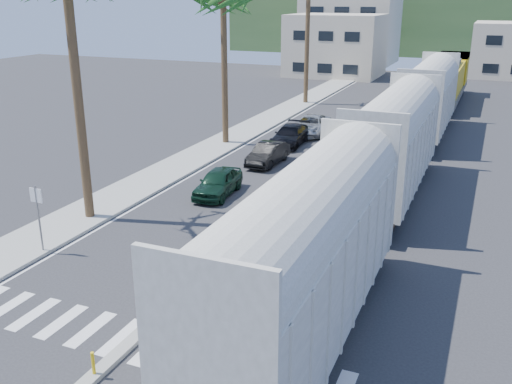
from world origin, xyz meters
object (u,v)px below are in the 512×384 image
(car_second, at_px, (268,154))
(cyclist, at_px, (216,301))
(street_sign, at_px, (38,210))
(car_lead, at_px, (218,182))

(car_second, bearing_deg, cyclist, -71.78)
(street_sign, bearing_deg, cyclist, -11.50)
(street_sign, bearing_deg, car_lead, 69.67)
(cyclist, bearing_deg, street_sign, 99.65)
(street_sign, relative_size, cyclist, 1.34)
(car_lead, relative_size, cyclist, 1.95)
(street_sign, height_order, car_second, street_sign)
(car_lead, bearing_deg, cyclist, -68.74)
(street_sign, relative_size, car_second, 0.70)
(car_lead, bearing_deg, car_second, 82.65)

